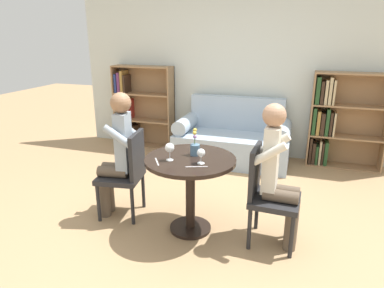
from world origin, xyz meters
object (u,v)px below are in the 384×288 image
object	(u,v)px
flower_vase	(195,147)
person_left	(117,153)
chair_left	(127,171)
bookshelf_right	(336,121)
chair_right	(267,192)
bookshelf_left	(138,109)
wine_glass_left	(170,148)
couch	(233,141)
person_right	(279,174)
wine_glass_right	(201,153)

from	to	relation	value
flower_vase	person_left	bearing A→B (deg)	-176.78
flower_vase	chair_left	bearing A→B (deg)	-178.15
bookshelf_right	chair_right	bearing A→B (deg)	-107.46
bookshelf_left	wine_glass_left	distance (m)	2.82
couch	bookshelf_left	distance (m)	1.72
chair_left	chair_right	world-z (taller)	same
bookshelf_left	wine_glass_left	xyz separation A→B (m)	(1.52, -2.37, 0.24)
chair_left	flower_vase	size ratio (longest dim) A/B	3.54
bookshelf_left	bookshelf_right	size ratio (longest dim) A/B	1.00
person_right	wine_glass_left	distance (m)	0.97
person_left	person_right	size ratio (longest dim) A/B	1.01
chair_right	flower_vase	size ratio (longest dim) A/B	3.54
person_right	flower_vase	bearing A→B (deg)	87.15
chair_left	person_right	distance (m)	1.51
chair_left	wine_glass_right	bearing A→B (deg)	69.88
couch	bookshelf_left	world-z (taller)	bookshelf_left
wine_glass_left	flower_vase	world-z (taller)	flower_vase
couch	wine_glass_right	size ratio (longest dim) A/B	11.98
chair_right	flower_vase	distance (m)	0.76
chair_right	couch	bearing A→B (deg)	22.27
chair_right	person_left	xyz separation A→B (m)	(-1.49, 0.02, 0.19)
wine_glass_right	chair_left	bearing A→B (deg)	168.45
couch	chair_right	size ratio (longest dim) A/B	1.81
couch	flower_vase	bearing A→B (deg)	-89.56
wine_glass_left	flower_vase	bearing A→B (deg)	49.56
bookshelf_right	chair_left	world-z (taller)	bookshelf_right
person_left	flower_vase	world-z (taller)	person_left
couch	wine_glass_left	distance (m)	2.17
couch	flower_vase	xyz separation A→B (m)	(0.01, -1.90, 0.50)
person_left	bookshelf_left	bearing A→B (deg)	-166.76
bookshelf_left	bookshelf_right	distance (m)	3.08
person_right	couch	bearing A→B (deg)	24.44
chair_right	wine_glass_left	xyz separation A→B (m)	(-0.86, -0.14, 0.36)
bookshelf_left	person_left	bearing A→B (deg)	-68.18
chair_left	flower_vase	bearing A→B (deg)	83.28
couch	bookshelf_right	world-z (taller)	bookshelf_right
bookshelf_left	flower_vase	size ratio (longest dim) A/B	5.23
person_right	flower_vase	xyz separation A→B (m)	(-0.78, 0.07, 0.14)
bookshelf_left	chair_right	world-z (taller)	bookshelf_left
flower_vase	bookshelf_right	bearing A→B (deg)	57.28
couch	person_right	size ratio (longest dim) A/B	1.27
wine_glass_right	flower_vase	xyz separation A→B (m)	(-0.12, 0.19, -0.02)
bookshelf_left	person_left	world-z (taller)	bookshelf_left
bookshelf_right	person_left	world-z (taller)	bookshelf_right
bookshelf_right	wine_glass_left	xyz separation A→B (m)	(-1.56, -2.37, 0.20)
chair_left	wine_glass_right	size ratio (longest dim) A/B	6.61
couch	person_left	distance (m)	2.13
person_left	flower_vase	bearing A→B (deg)	84.64
wine_glass_left	bookshelf_left	bearing A→B (deg)	122.63
couch	wine_glass_left	xyz separation A→B (m)	(-0.16, -2.10, 0.54)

